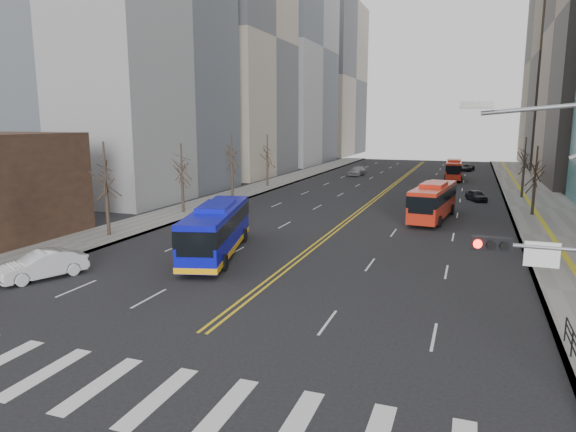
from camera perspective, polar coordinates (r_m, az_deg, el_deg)
The scene contains 14 objects.
ground at distance 18.87m, azimuth -17.36°, elevation -18.05°, with size 220.00×220.00×0.00m, color black.
sidewalk_right at distance 59.13m, azimuth 26.46°, elevation 0.81°, with size 7.00×130.00×0.15m, color slate.
sidewalk_left at distance 64.56m, azimuth -5.03°, elevation 2.59°, with size 5.00×130.00×0.15m, color slate.
crosswalk at distance 18.86m, azimuth -17.36°, elevation -18.03°, with size 26.70×4.00×0.01m.
centerline at distance 69.39m, azimuth 11.03°, elevation 2.93°, with size 0.55×100.00×0.01m.
office_towers at distance 83.55m, azimuth 13.27°, elevation 20.58°, with size 83.00×134.00×58.00m.
street_trees at distance 50.88m, azimuth -0.47°, elevation 5.96°, with size 35.20×47.20×7.60m.
blue_bus at distance 34.76m, azimuth -7.90°, elevation -1.33°, with size 5.60×12.12×3.46m.
red_bus_near at distance 48.72m, azimuth 15.83°, elevation 1.84°, with size 3.67×10.88×3.40m.
red_bus_far at distance 83.48m, azimuth 17.94°, elevation 5.06°, with size 2.74×9.81×3.13m.
car_white at distance 32.59m, azimuth -25.64°, elevation -4.92°, with size 1.68×4.81×1.59m, color silver.
car_dark_mid at distance 61.93m, azimuth 20.20°, elevation 2.16°, with size 1.45×3.60×1.23m, color black.
car_silver at distance 86.58m, azimuth 7.67°, elevation 4.97°, with size 2.03×5.00×1.45m, color gray.
car_dark_far at distance 99.25m, azimuth 19.27°, elevation 5.10°, with size 1.98×4.29×1.19m, color black.
Camera 1 is at (10.38, -13.04, 8.85)m, focal length 32.00 mm.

